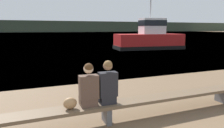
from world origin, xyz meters
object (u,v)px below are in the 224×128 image
at_px(bench_main, 107,107).
at_px(person_left, 89,88).
at_px(tugboat_red, 149,39).
at_px(person_right, 108,85).
at_px(shopping_bag, 70,103).

bearing_deg(bench_main, person_left, 179.62).
bearing_deg(tugboat_red, person_right, 151.69).
relative_size(person_right, shopping_bag, 3.51).
bearing_deg(person_right, person_left, 179.90).
bearing_deg(person_left, bench_main, -0.38).
xyz_separation_m(bench_main, tugboat_red, (10.09, 14.67, 0.64)).
distance_m(person_left, tugboat_red, 18.04).
relative_size(bench_main, person_right, 7.79).
xyz_separation_m(person_left, person_right, (0.44, -0.00, 0.02)).
height_order(person_left, person_right, person_right).
bearing_deg(person_left, shopping_bag, -177.62).
distance_m(shopping_bag, tugboat_red, 18.30).
height_order(bench_main, person_right, person_right).
xyz_separation_m(bench_main, person_left, (-0.42, 0.00, 0.50)).
height_order(bench_main, person_left, person_left).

